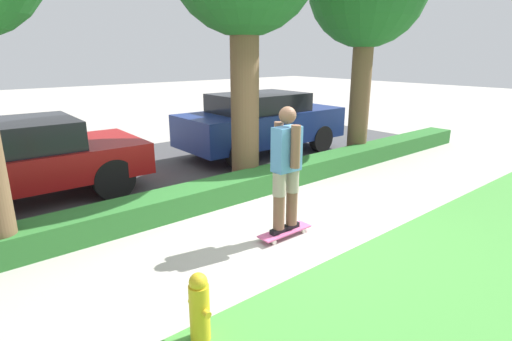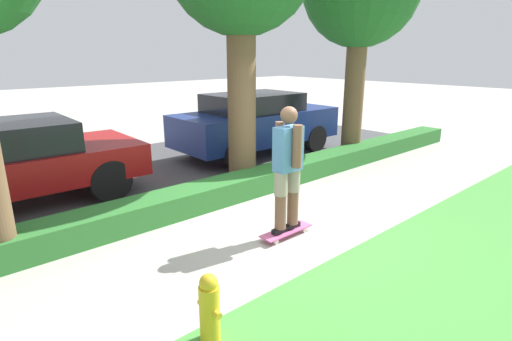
{
  "view_description": "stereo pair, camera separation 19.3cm",
  "coord_description": "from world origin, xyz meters",
  "px_view_note": "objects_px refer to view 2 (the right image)",
  "views": [
    {
      "loc": [
        -3.76,
        -3.89,
        2.52
      ],
      "look_at": [
        -0.05,
        0.6,
        0.8
      ],
      "focal_mm": 28.0,
      "sensor_mm": 36.0,
      "label": 1
    },
    {
      "loc": [
        -3.91,
        -3.77,
        2.52
      ],
      "look_at": [
        -0.05,
        0.6,
        0.8
      ],
      "focal_mm": 28.0,
      "sensor_mm": 36.0,
      "label": 2
    }
  ],
  "objects_px": {
    "skater_person": "(288,167)",
    "parked_car_front": "(11,161)",
    "parked_car_middle": "(256,122)",
    "fire_hydrant": "(209,308)",
    "skateboard": "(286,231)"
  },
  "relations": [
    {
      "from": "skateboard",
      "to": "skater_person",
      "type": "bearing_deg",
      "value": 0.0
    },
    {
      "from": "skateboard",
      "to": "fire_hydrant",
      "type": "bearing_deg",
      "value": -152.79
    },
    {
      "from": "skateboard",
      "to": "parked_car_middle",
      "type": "xyz_separation_m",
      "value": [
        2.92,
        3.95,
        0.76
      ]
    },
    {
      "from": "skateboard",
      "to": "fire_hydrant",
      "type": "height_order",
      "value": "fire_hydrant"
    },
    {
      "from": "parked_car_front",
      "to": "parked_car_middle",
      "type": "xyz_separation_m",
      "value": [
        5.51,
        0.0,
        0.06
      ]
    },
    {
      "from": "parked_car_front",
      "to": "fire_hydrant",
      "type": "height_order",
      "value": "parked_car_front"
    },
    {
      "from": "parked_car_front",
      "to": "parked_car_middle",
      "type": "relative_size",
      "value": 0.95
    },
    {
      "from": "parked_car_middle",
      "to": "fire_hydrant",
      "type": "distance_m",
      "value": 7.1
    },
    {
      "from": "parked_car_middle",
      "to": "fire_hydrant",
      "type": "xyz_separation_m",
      "value": [
        -4.99,
        -5.02,
        -0.49
      ]
    },
    {
      "from": "fire_hydrant",
      "to": "skater_person",
      "type": "bearing_deg",
      "value": 27.21
    },
    {
      "from": "skater_person",
      "to": "fire_hydrant",
      "type": "distance_m",
      "value": 2.43
    },
    {
      "from": "skater_person",
      "to": "parked_car_front",
      "type": "distance_m",
      "value": 4.73
    },
    {
      "from": "skater_person",
      "to": "fire_hydrant",
      "type": "xyz_separation_m",
      "value": [
        -2.07,
        -1.07,
        -0.69
      ]
    },
    {
      "from": "parked_car_front",
      "to": "skateboard",
      "type": "bearing_deg",
      "value": -55.28
    },
    {
      "from": "skater_person",
      "to": "fire_hydrant",
      "type": "relative_size",
      "value": 2.6
    }
  ]
}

